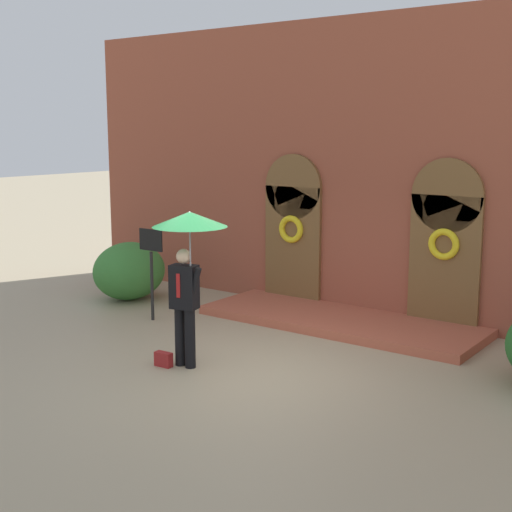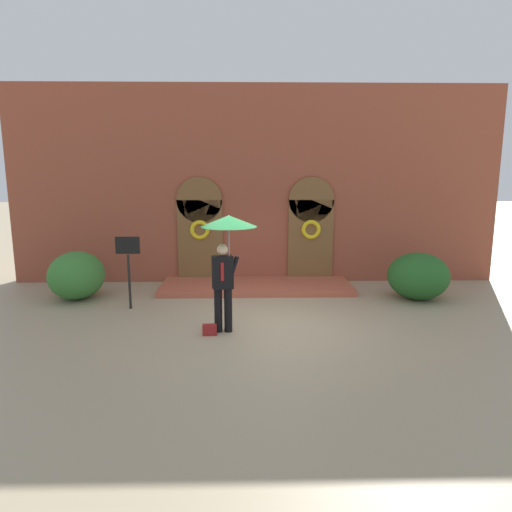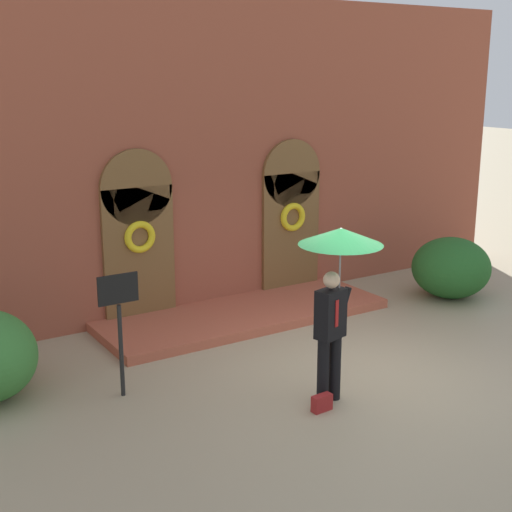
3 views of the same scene
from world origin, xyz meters
The scene contains 6 objects.
ground_plane centered at (0.00, 0.00, 0.00)m, with size 80.00×80.00×0.00m, color tan.
building_facade centered at (0.00, 4.15, 2.68)m, with size 14.00×2.30×5.60m.
person_with_umbrella centered at (-0.64, -0.32, 1.91)m, with size 1.10×1.10×2.36m.
handbag centered at (-1.00, -0.52, 0.11)m, with size 0.28×0.12×0.22m, color maroon.
sign_post centered at (-3.01, 1.30, 1.16)m, with size 0.56×0.06×1.72m.
shrub_left centered at (-4.58, 2.22, 0.60)m, with size 1.36×1.62×1.21m, color #387A33.
Camera 1 is at (6.22, -8.00, 3.54)m, focal length 50.00 mm.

